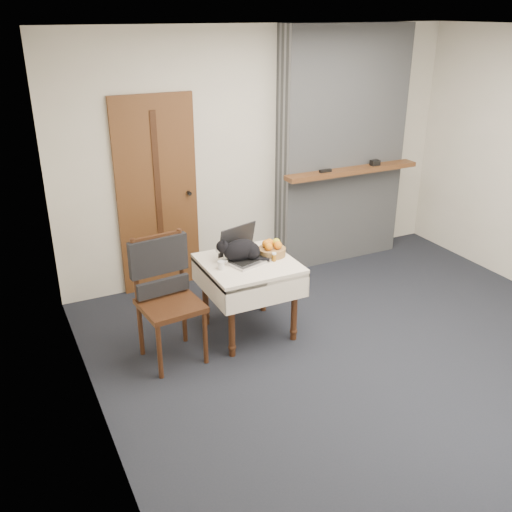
{
  "coord_description": "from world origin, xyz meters",
  "views": [
    {
      "loc": [
        -2.73,
        -3.39,
        2.72
      ],
      "look_at": [
        -0.74,
        0.67,
        0.76
      ],
      "focal_mm": 40.0,
      "sensor_mm": 36.0,
      "label": 1
    }
  ],
  "objects_px": {
    "fruit_basket": "(272,249)",
    "chair": "(164,281)",
    "cream_jar": "(221,265)",
    "cat": "(241,250)",
    "door": "(157,196)",
    "side_table": "(248,273)",
    "pill_bottle": "(274,257)",
    "laptop": "(244,251)"
  },
  "relations": [
    {
      "from": "door",
      "to": "chair",
      "type": "distance_m",
      "value": 1.36
    },
    {
      "from": "side_table",
      "to": "chair",
      "type": "bearing_deg",
      "value": -179.15
    },
    {
      "from": "laptop",
      "to": "cat",
      "type": "distance_m",
      "value": 0.05
    },
    {
      "from": "door",
      "to": "pill_bottle",
      "type": "bearing_deg",
      "value": -65.38
    },
    {
      "from": "cream_jar",
      "to": "cat",
      "type": "bearing_deg",
      "value": 20.31
    },
    {
      "from": "side_table",
      "to": "chair",
      "type": "xyz_separation_m",
      "value": [
        -0.77,
        -0.01,
        0.09
      ]
    },
    {
      "from": "fruit_basket",
      "to": "chair",
      "type": "distance_m",
      "value": 1.03
    },
    {
      "from": "pill_bottle",
      "to": "fruit_basket",
      "type": "relative_size",
      "value": 0.32
    },
    {
      "from": "door",
      "to": "laptop",
      "type": "distance_m",
      "value": 1.27
    },
    {
      "from": "door",
      "to": "chair",
      "type": "relative_size",
      "value": 1.87
    },
    {
      "from": "cream_jar",
      "to": "laptop",
      "type": "bearing_deg",
      "value": 21.94
    },
    {
      "from": "side_table",
      "to": "cream_jar",
      "type": "relative_size",
      "value": 11.08
    },
    {
      "from": "laptop",
      "to": "chair",
      "type": "relative_size",
      "value": 0.44
    },
    {
      "from": "pill_bottle",
      "to": "door",
      "type": "bearing_deg",
      "value": 114.62
    },
    {
      "from": "cat",
      "to": "fruit_basket",
      "type": "xyz_separation_m",
      "value": [
        0.3,
        -0.01,
        -0.04
      ]
    },
    {
      "from": "door",
      "to": "cat",
      "type": "distance_m",
      "value": 1.28
    },
    {
      "from": "cat",
      "to": "chair",
      "type": "height_order",
      "value": "chair"
    },
    {
      "from": "laptop",
      "to": "fruit_basket",
      "type": "height_order",
      "value": "laptop"
    },
    {
      "from": "side_table",
      "to": "chair",
      "type": "distance_m",
      "value": 0.78
    },
    {
      "from": "cream_jar",
      "to": "chair",
      "type": "relative_size",
      "value": 0.07
    },
    {
      "from": "door",
      "to": "pill_bottle",
      "type": "distance_m",
      "value": 1.5
    },
    {
      "from": "cat",
      "to": "cream_jar",
      "type": "relative_size",
      "value": 6.24
    },
    {
      "from": "door",
      "to": "laptop",
      "type": "xyz_separation_m",
      "value": [
        0.41,
        -1.19,
        -0.23
      ]
    },
    {
      "from": "fruit_basket",
      "to": "pill_bottle",
      "type": "bearing_deg",
      "value": -109.03
    },
    {
      "from": "door",
      "to": "cat",
      "type": "xyz_separation_m",
      "value": [
        0.37,
        -1.21,
        -0.2
      ]
    },
    {
      "from": "laptop",
      "to": "cat",
      "type": "relative_size",
      "value": 1.07
    },
    {
      "from": "cat",
      "to": "chair",
      "type": "distance_m",
      "value": 0.74
    },
    {
      "from": "laptop",
      "to": "cat",
      "type": "height_order",
      "value": "laptop"
    },
    {
      "from": "pill_bottle",
      "to": "laptop",
      "type": "bearing_deg",
      "value": 142.93
    },
    {
      "from": "side_table",
      "to": "pill_bottle",
      "type": "bearing_deg",
      "value": -23.18
    },
    {
      "from": "cream_jar",
      "to": "pill_bottle",
      "type": "xyz_separation_m",
      "value": [
        0.48,
        -0.05,
        0.01
      ]
    },
    {
      "from": "cream_jar",
      "to": "pill_bottle",
      "type": "relative_size",
      "value": 0.9
    },
    {
      "from": "door",
      "to": "side_table",
      "type": "xyz_separation_m",
      "value": [
        0.41,
        -1.26,
        -0.41
      ]
    },
    {
      "from": "laptop",
      "to": "fruit_basket",
      "type": "distance_m",
      "value": 0.26
    },
    {
      "from": "pill_bottle",
      "to": "chair",
      "type": "height_order",
      "value": "chair"
    },
    {
      "from": "chair",
      "to": "door",
      "type": "bearing_deg",
      "value": 68.5
    },
    {
      "from": "door",
      "to": "pill_bottle",
      "type": "relative_size",
      "value": 25.47
    },
    {
      "from": "side_table",
      "to": "laptop",
      "type": "relative_size",
      "value": 1.66
    },
    {
      "from": "cream_jar",
      "to": "fruit_basket",
      "type": "xyz_separation_m",
      "value": [
        0.52,
        0.08,
        0.02
      ]
    },
    {
      "from": "chair",
      "to": "fruit_basket",
      "type": "bearing_deg",
      "value": -2.8
    },
    {
      "from": "fruit_basket",
      "to": "laptop",
      "type": "bearing_deg",
      "value": 172.95
    },
    {
      "from": "side_table",
      "to": "pill_bottle",
      "type": "height_order",
      "value": "pill_bottle"
    }
  ]
}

